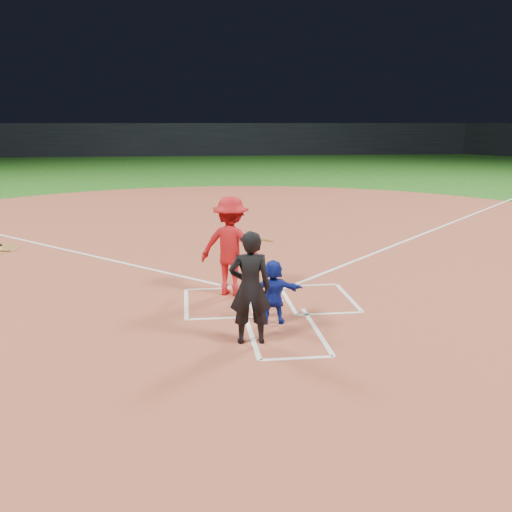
{
  "coord_description": "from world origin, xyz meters",
  "views": [
    {
      "loc": [
        -1.57,
        -10.43,
        3.4
      ],
      "look_at": [
        -0.3,
        -0.4,
        1.0
      ],
      "focal_mm": 40.0,
      "sensor_mm": 36.0,
      "label": 1
    }
  ],
  "objects": [
    {
      "name": "ground",
      "position": [
        0.0,
        0.0,
        0.0
      ],
      "size": [
        120.0,
        120.0,
        0.0
      ],
      "primitive_type": "plane",
      "color": "#1C5715",
      "rests_on": "ground"
    },
    {
      "name": "home_plate_dirt",
      "position": [
        0.0,
        6.0,
        0.01
      ],
      "size": [
        28.0,
        28.0,
        0.01
      ],
      "primitive_type": "cylinder",
      "color": "brown",
      "rests_on": "ground"
    },
    {
      "name": "stadium_wall_far",
      "position": [
        0.0,
        48.0,
        1.6
      ],
      "size": [
        80.0,
        1.2,
        3.2
      ],
      "primitive_type": "cube",
      "color": "black",
      "rests_on": "ground"
    },
    {
      "name": "home_plate",
      "position": [
        0.0,
        0.0,
        0.02
      ],
      "size": [
        0.6,
        0.6,
        0.02
      ],
      "primitive_type": "cylinder",
      "rotation": [
        0.0,
        0.0,
        3.14
      ],
      "color": "white",
      "rests_on": "home_plate_dirt"
    },
    {
      "name": "catcher",
      "position": [
        -0.11,
        -1.25,
        0.57
      ],
      "size": [
        1.06,
        0.41,
        1.12
      ],
      "primitive_type": "imported",
      "rotation": [
        0.0,
        0.0,
        3.06
      ],
      "color": "#13249A",
      "rests_on": "home_plate_dirt"
    },
    {
      "name": "umpire",
      "position": [
        -0.61,
        -2.08,
        0.9
      ],
      "size": [
        0.66,
        0.45,
        1.78
      ],
      "primitive_type": "imported",
      "rotation": [
        0.0,
        0.0,
        3.11
      ],
      "color": "black",
      "rests_on": "home_plate_dirt"
    },
    {
      "name": "chalk_markings",
      "position": [
        0.0,
        5.29,
        0.01
      ],
      "size": [
        28.35,
        17.32,
        0.01
      ],
      "color": "white",
      "rests_on": "home_plate_dirt"
    },
    {
      "name": "batter_at_plate",
      "position": [
        -0.68,
        0.52,
        0.99
      ],
      "size": [
        1.61,
        1.16,
        1.96
      ],
      "color": "#AD1317",
      "rests_on": "home_plate_dirt"
    }
  ]
}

